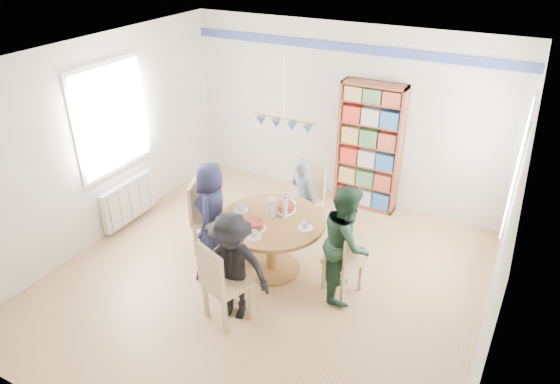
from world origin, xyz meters
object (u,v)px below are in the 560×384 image
Objects in this scene: chair_far at (306,194)px; person_near at (232,267)px; chair_near at (221,281)px; radiator at (129,201)px; chair_right at (348,260)px; bookshelf at (369,149)px; chair_left at (204,213)px; person_left at (212,210)px; dining_table at (272,233)px; person_far at (303,198)px; person_right at (346,242)px.

person_near is (0.03, -1.99, 0.09)m from chair_far.
chair_far is 1.03× the size of chair_near.
chair_right reaches higher than radiator.
bookshelf reaches higher than chair_right.
chair_far reaches higher than chair_near.
person_near is at bearing -42.33° from chair_left.
person_left reaches higher than chair_left.
person_near reaches higher than radiator.
person_far is at bearing 91.38° from dining_table.
bookshelf is (1.51, 2.10, 0.41)m from chair_left.
person_near reaches higher than chair_far.
chair_right is 0.84× the size of chair_far.
person_right is (1.81, 0.04, 0.05)m from person_left.
person_left reaches higher than chair_near.
person_left is (-0.83, -1.10, 0.09)m from chair_far.
chair_left is at bearing 72.01° from person_right.
radiator is at bearing 177.44° from chair_left.
radiator is 2.61m from chair_near.
person_right reaches higher than person_far.
person_near is (0.02, -1.85, 0.07)m from person_far.
person_near is (2.40, -0.99, 0.30)m from radiator.
person_far is at bearing 137.65° from chair_right.
person_left is 1.28m from person_far.
bookshelf is at bearing -94.30° from person_far.
chair_right is 0.87× the size of chair_near.
person_left reaches higher than chair_right.
dining_table is at bearing -0.19° from chair_left.
radiator is 0.86× the size of person_far.
chair_far is at bearing -67.16° from person_far.
dining_table is at bearing -88.37° from chair_far.
chair_near is (2.34, -1.13, 0.20)m from radiator.
dining_table reaches higher than radiator.
chair_near is at bearing -134.50° from chair_right.
person_left is (-0.86, -0.04, 0.10)m from dining_table.
radiator is 1.15× the size of chair_right.
chair_right is 0.44× the size of bookshelf.
chair_right is 0.66× the size of person_left.
person_near is (1.01, -0.92, 0.10)m from chair_left.
radiator is 2.54m from person_far.
chair_right is (2.00, -0.00, -0.08)m from chair_left.
chair_right is 1.48m from chair_far.
chair_far is 0.53× the size of bookshelf.
person_far is (-0.97, 0.92, -0.13)m from person_right.
person_right is at bearing 72.84° from person_left.
bookshelf is at bearing 76.61° from dining_table.
chair_near is at bearing 19.51° from person_left.
person_left is at bearing -126.98° from chair_far.
person_left reaches higher than dining_table.
chair_near is 1.48m from person_right.
person_right is (1.01, 1.07, 0.16)m from chair_near.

